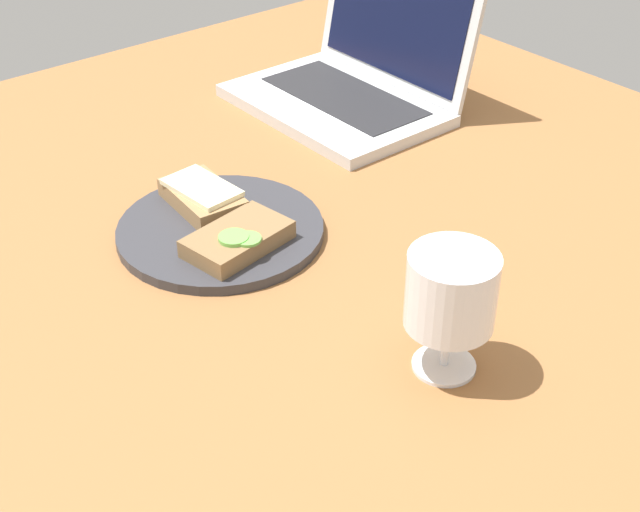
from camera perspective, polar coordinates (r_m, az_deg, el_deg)
name	(u,v)px	position (r cm, az deg, el deg)	size (l,w,h in cm)	color
wooden_table	(297,273)	(101.22, -1.50, -1.09)	(140.00, 140.00, 3.00)	brown
plate	(221,230)	(105.31, -6.39, 1.65)	(24.31, 24.31, 1.28)	#333338
sandwich_with_cheese	(203,196)	(108.34, -7.53, 3.82)	(11.65, 7.40, 2.89)	#937047
sandwich_with_cucumber	(238,239)	(100.26, -5.28, 1.09)	(8.81, 12.71, 2.60)	brown
wine_glass	(449,296)	(81.65, 8.25, -2.57)	(8.46, 8.46, 12.80)	white
laptop	(356,75)	(135.63, 2.29, 11.53)	(31.54, 25.52, 22.68)	silver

